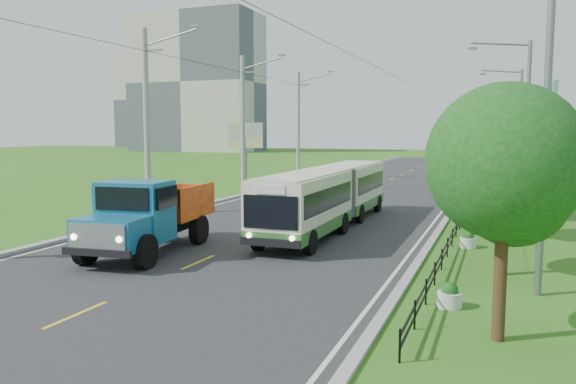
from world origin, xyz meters
The scene contains 30 objects.
ground centered at (0.00, 0.00, 0.00)m, with size 240.00×240.00×0.00m, color #336818.
road centered at (0.00, 20.00, 0.01)m, with size 14.00×120.00×0.02m, color #28282B.
curb_left centered at (-7.20, 20.00, 0.07)m, with size 0.40×120.00×0.15m, color #9E9E99.
curb_right centered at (7.15, 20.00, 0.05)m, with size 0.30×120.00×0.10m, color #9E9E99.
edge_line_left centered at (-6.65, 20.00, 0.02)m, with size 0.12×120.00×0.00m, color silver.
edge_line_right centered at (6.65, 20.00, 0.02)m, with size 0.12×120.00×0.00m, color silver.
centre_dash centered at (0.00, 0.00, 0.02)m, with size 0.12×2.20×0.00m, color yellow.
railing_right centered at (8.00, 14.00, 0.30)m, with size 0.04×40.00×0.60m, color black.
pole_near centered at (-8.26, 9.00, 5.09)m, with size 3.51×0.32×10.00m.
pole_mid centered at (-8.26, 21.00, 5.09)m, with size 3.51×0.32×10.00m.
pole_far centered at (-8.26, 33.00, 5.09)m, with size 3.51×0.32×10.00m.
tree_front centered at (9.86, -3.86, 3.72)m, with size 3.36×3.41×5.60m.
tree_second centered at (9.86, 2.14, 3.52)m, with size 3.18×3.26×5.30m.
tree_third centered at (9.86, 8.14, 3.99)m, with size 3.60×3.62×6.00m.
tree_fourth centered at (9.86, 14.14, 3.59)m, with size 3.24×3.31×5.40m.
tree_fifth centered at (9.86, 20.14, 3.85)m, with size 3.48×3.52×5.80m.
tree_back centered at (9.86, 26.14, 3.65)m, with size 3.30×3.36×5.50m.
streetlight_near centered at (10.64, 0.00, 4.90)m, with size 3.02×0.20×9.07m.
streetlight_mid centered at (10.64, 14.00, 4.90)m, with size 3.02×0.20×9.07m.
streetlight_far centered at (10.64, 28.00, 4.90)m, with size 3.02×0.20×9.07m.
planter_front centered at (8.60, -2.00, 0.29)m, with size 0.64×0.64×0.67m.
planter_near centered at (8.60, 6.00, 0.29)m, with size 0.64×0.64×0.67m.
planter_mid centered at (8.60, 14.00, 0.29)m, with size 0.64×0.64×0.67m.
planter_far centered at (8.60, 22.00, 0.29)m, with size 0.64×0.64×0.67m.
billboard_left centered at (-9.50, 24.00, 3.87)m, with size 3.00×0.20×5.20m.
billboard_right centered at (12.30, 20.00, 5.34)m, with size 0.24×6.00×7.30m.
apartment_near centered at (-55.00, 95.00, 15.00)m, with size 28.00×14.00×30.00m, color #B7B2A3.
apartment_far centered at (-80.00, 120.00, 13.00)m, with size 24.00×14.00×26.00m, color #B7B2A3.
bus centered at (2.20, 8.34, 1.66)m, with size 2.37×14.27×2.75m.
dump_truck centered at (-2.52, 0.73, 1.58)m, with size 3.15×6.84×2.78m.
Camera 1 is at (9.76, -16.73, 4.57)m, focal length 35.00 mm.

